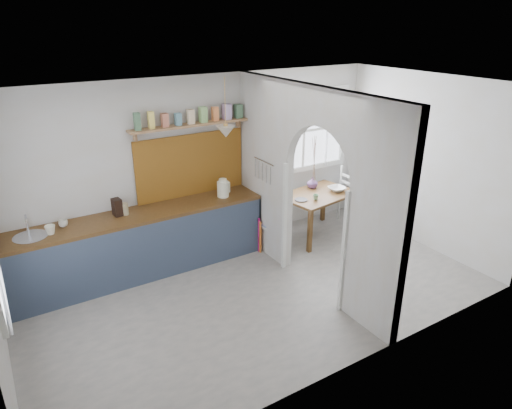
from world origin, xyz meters
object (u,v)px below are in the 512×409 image
chair_left (272,223)px  vase (312,183)px  chair_right (357,194)px  kettle (223,188)px  dining_table (317,214)px

chair_left → vase: (0.96, 0.26, 0.39)m
chair_right → kettle: bearing=87.4°
chair_left → vase: size_ratio=4.64×
kettle → vase: (1.63, -0.03, -0.22)m
dining_table → kettle: (-1.55, 0.29, 0.67)m
chair_left → kettle: bearing=-126.2°
kettle → dining_table: bearing=-33.3°
chair_left → vase: vase is taller
chair_right → chair_left: bearing=94.8°
dining_table → vase: size_ratio=6.32×
chair_left → chair_right: chair_right is taller
dining_table → chair_left: (-0.88, -0.00, 0.06)m
dining_table → chair_left: size_ratio=1.36×
chair_left → kettle: size_ratio=3.14×
dining_table → kettle: size_ratio=4.28×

